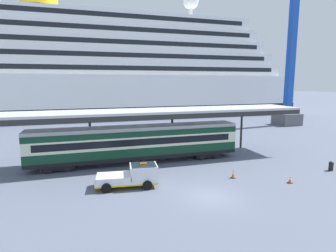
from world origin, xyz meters
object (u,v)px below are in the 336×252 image
Objects in this scene: service_truck at (133,175)px; traffic_cone_near at (290,180)px; dockside_crane at (295,43)px; cruise_ship at (63,71)px; traffic_cone_mid at (233,174)px; train_carriage at (137,142)px; quay_bollard at (331,166)px.

traffic_cone_near is at bearing -13.91° from service_truck.
dockside_crane reaches higher than traffic_cone_near.
cruise_ship is 2.16× the size of dockside_crane.
traffic_cone_mid is at bearing -71.61° from cruise_ship.
train_carriage is 38.30× the size of traffic_cone_near.
traffic_cone_mid is at bearing 147.72° from traffic_cone_near.
traffic_cone_near is (11.71, -10.15, -2.02)m from train_carriage.
dockside_crane is 35.50m from quay_bollard.
train_carriage is at bearing -153.40° from dockside_crane.
quay_bollard is at bearing -4.75° from service_truck.
quay_bollard is (19.90, -1.65, -0.47)m from service_truck.
cruise_ship is 60.17m from traffic_cone_near.
service_truck is 9.11× the size of traffic_cone_near.
cruise_ship is 61.26m from quay_bollard.
quay_bollard is at bearing 14.60° from traffic_cone_near.
service_truck reaches higher than traffic_cone_near.
cruise_ship is 125.13× the size of quay_bollard.
dockside_crane reaches higher than cruise_ship.
dockside_crane is at bearing 33.41° from service_truck.
cruise_ship reaches higher than service_truck.
traffic_cone_near is 40.34m from dockside_crane.
quay_bollard is (18.16, -8.47, -1.79)m from train_carriage.
train_carriage is 7.16m from service_truck.
service_truck is at bearing -146.59° from dockside_crane.
train_carriage is 28.93× the size of traffic_cone_mid.
service_truck is 6.88× the size of traffic_cone_mid.
train_carriage reaches higher than traffic_cone_near.
quay_bollard is (-17.56, -26.36, -16.03)m from dockside_crane.
train_carriage is (9.87, -44.88, -9.21)m from cruise_ship.
train_carriage is at bearing 75.64° from service_truck.
traffic_cone_near is 4.92m from traffic_cone_mid.
service_truck reaches higher than traffic_cone_mid.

